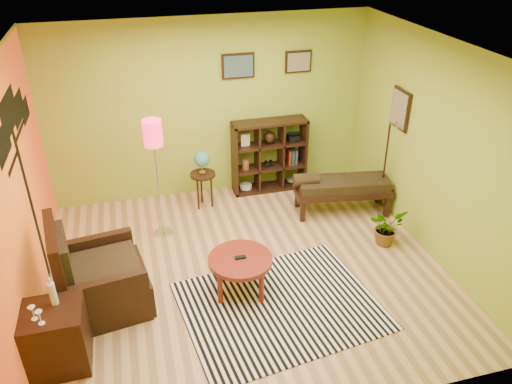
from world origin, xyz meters
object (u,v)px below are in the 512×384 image
object	(u,v)px
side_cabinet	(56,338)
floor_lamp	(154,144)
cube_shelf	(270,156)
bench	(340,187)
coffee_table	(240,262)
armchair	(97,282)
globe_table	(202,165)
potted_plant	(386,230)

from	to	relation	value
side_cabinet	floor_lamp	bearing A→B (deg)	59.45
cube_shelf	bench	size ratio (longest dim) A/B	0.78
coffee_table	armchair	bearing A→B (deg)	175.03
side_cabinet	bench	world-z (taller)	side_cabinet
globe_table	cube_shelf	bearing A→B (deg)	14.24
cube_shelf	side_cabinet	bearing A→B (deg)	-135.86
coffee_table	bench	size ratio (longest dim) A/B	0.50
coffee_table	side_cabinet	size ratio (longest dim) A/B	0.76
armchair	side_cabinet	world-z (taller)	armchair
armchair	side_cabinet	distance (m)	0.88
bench	potted_plant	bearing A→B (deg)	-73.03
side_cabinet	floor_lamp	xyz separation A→B (m)	(1.25, 2.12, 1.06)
armchair	globe_table	size ratio (longest dim) A/B	1.25
coffee_table	floor_lamp	world-z (taller)	floor_lamp
coffee_table	floor_lamp	distance (m)	1.95
globe_table	potted_plant	world-z (taller)	globe_table
globe_table	bench	world-z (taller)	globe_table
side_cabinet	potted_plant	world-z (taller)	side_cabinet
armchair	floor_lamp	bearing A→B (deg)	56.94
side_cabinet	floor_lamp	world-z (taller)	floor_lamp
potted_plant	cube_shelf	bearing A→B (deg)	119.78
armchair	bench	size ratio (longest dim) A/B	0.77
cube_shelf	potted_plant	bearing A→B (deg)	-60.22
floor_lamp	globe_table	xyz separation A→B (m)	(0.70, 0.61, -0.70)
armchair	potted_plant	size ratio (longest dim) A/B	2.23
floor_lamp	bench	distance (m)	2.86
potted_plant	floor_lamp	bearing A→B (deg)	160.84
coffee_table	armchair	distance (m)	1.67
armchair	floor_lamp	xyz separation A→B (m)	(0.86, 1.33, 1.06)
armchair	bench	world-z (taller)	armchair
coffee_table	floor_lamp	bearing A→B (deg)	118.47
armchair	cube_shelf	size ratio (longest dim) A/B	0.98
cube_shelf	globe_table	bearing A→B (deg)	-165.76
floor_lamp	bench	bearing A→B (deg)	-1.80
globe_table	cube_shelf	world-z (taller)	cube_shelf
coffee_table	globe_table	distance (m)	2.10
side_cabinet	floor_lamp	distance (m)	2.68
side_cabinet	cube_shelf	xyz separation A→B (m)	(3.11, 3.02, 0.24)
bench	potted_plant	world-z (taller)	bench
potted_plant	globe_table	bearing A→B (deg)	144.09
armchair	potted_plant	xyz separation A→B (m)	(3.84, 0.29, -0.15)
globe_table	armchair	bearing A→B (deg)	-128.99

